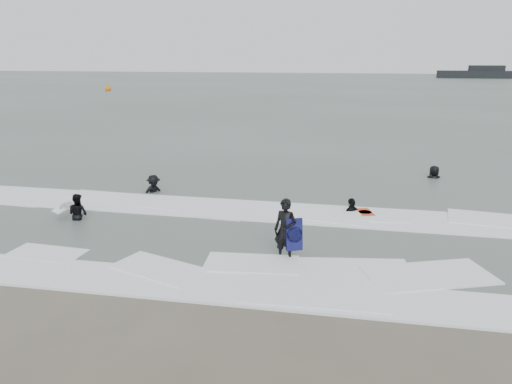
% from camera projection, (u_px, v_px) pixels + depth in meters
% --- Properties ---
extents(ground, '(320.00, 320.00, 0.00)m').
position_uv_depth(ground, '(219.00, 278.00, 13.59)').
color(ground, brown).
rests_on(ground, ground).
extents(sea, '(320.00, 320.00, 0.00)m').
position_uv_depth(sea, '(341.00, 89.00, 89.09)').
color(sea, '#47544C').
rests_on(sea, ground).
extents(surfer_centre, '(0.80, 0.64, 1.91)m').
position_uv_depth(surfer_centre, '(285.00, 260.00, 14.80)').
color(surfer_centre, black).
rests_on(surfer_centre, ground).
extents(surfer_wading, '(0.86, 0.73, 1.56)m').
position_uv_depth(surfer_wading, '(79.00, 220.00, 18.40)').
color(surfer_wading, black).
rests_on(surfer_wading, ground).
extents(surfer_breaker, '(1.19, 1.23, 1.69)m').
position_uv_depth(surfer_breaker, '(154.00, 194.00, 21.92)').
color(surfer_breaker, black).
rests_on(surfer_breaker, ground).
extents(surfer_right_near, '(1.05, 1.00, 1.75)m').
position_uv_depth(surfer_right_near, '(352.00, 213.00, 19.21)').
color(surfer_right_near, black).
rests_on(surfer_right_near, ground).
extents(surfer_right_far, '(0.99, 0.76, 1.81)m').
position_uv_depth(surfer_right_far, '(434.00, 179.00, 24.51)').
color(surfer_right_far, black).
rests_on(surfer_right_far, ground).
extents(surf_foam, '(30.03, 9.06, 0.09)m').
position_uv_depth(surf_foam, '(248.00, 232.00, 17.07)').
color(surf_foam, white).
rests_on(surf_foam, ground).
extents(bodyboards, '(11.60, 5.62, 1.25)m').
position_uv_depth(bodyboards, '(239.00, 216.00, 17.24)').
color(bodyboards, '#0E0F43').
rests_on(bodyboards, ground).
extents(buoy, '(1.00, 1.00, 1.65)m').
position_uv_depth(buoy, '(108.00, 89.00, 84.08)').
color(buoy, orange).
rests_on(buoy, ground).
extents(vessel_horizon, '(23.92, 4.27, 3.25)m').
position_uv_depth(vessel_horizon, '(486.00, 74.00, 129.55)').
color(vessel_horizon, black).
rests_on(vessel_horizon, ground).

